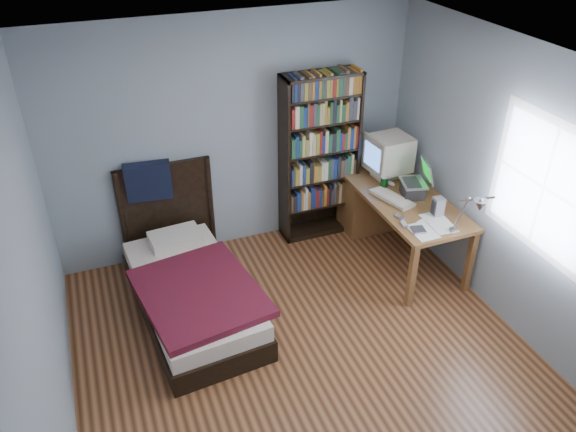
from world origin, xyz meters
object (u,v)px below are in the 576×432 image
(desk, at_px, (379,201))
(soda_can, at_px, (384,183))
(keyboard, at_px, (392,198))
(bed, at_px, (189,285))
(desk_lamp, at_px, (476,208))
(crt_monitor, at_px, (388,154))
(speaker, at_px, (438,207))
(bookshelf, at_px, (319,157))
(laptop, at_px, (414,186))

(desk, height_order, soda_can, soda_can)
(desk, bearing_deg, keyboard, -107.36)
(soda_can, height_order, bed, bed)
(desk, height_order, desk_lamp, desk_lamp)
(crt_monitor, distance_m, soda_can, 0.34)
(keyboard, xyz_separation_m, soda_can, (0.03, 0.23, 0.05))
(desk, xyz_separation_m, bed, (-2.28, -0.50, -0.16))
(desk_lamp, height_order, speaker, desk_lamp)
(bookshelf, bearing_deg, bed, -154.50)
(speaker, relative_size, bed, 0.09)
(laptop, bearing_deg, speaker, -89.08)
(desk, distance_m, desk_lamp, 1.75)
(bookshelf, bearing_deg, keyboard, -58.36)
(soda_can, distance_m, bookshelf, 0.75)
(speaker, bearing_deg, bed, 175.21)
(bed, bearing_deg, keyboard, 0.66)
(laptop, distance_m, desk_lamp, 1.15)
(desk, relative_size, bed, 0.81)
(speaker, xyz_separation_m, soda_can, (-0.22, 0.65, -0.03))
(desk, height_order, bed, bed)
(crt_monitor, bearing_deg, laptop, -83.14)
(speaker, distance_m, bookshelf, 1.40)
(laptop, xyz_separation_m, bookshelf, (-0.72, 0.77, 0.10))
(desk, xyz_separation_m, soda_can, (-0.12, -0.24, 0.38))
(desk, distance_m, bookshelf, 0.86)
(soda_can, bearing_deg, desk, 64.16)
(speaker, bearing_deg, laptop, 95.46)
(bookshelf, bearing_deg, soda_can, -46.54)
(bed, bearing_deg, desk, 12.30)
(laptop, height_order, soda_can, laptop)
(keyboard, bearing_deg, desk, 56.64)
(desk, relative_size, crt_monitor, 3.45)
(crt_monitor, relative_size, keyboard, 0.98)
(crt_monitor, xyz_separation_m, bed, (-2.33, -0.48, -0.74))
(desk, xyz_separation_m, laptop, (0.10, -0.47, 0.42))
(keyboard, distance_m, bookshelf, 0.92)
(speaker, bearing_deg, keyboard, 126.01)
(crt_monitor, height_order, speaker, crt_monitor)
(desk, relative_size, desk_lamp, 2.70)
(bookshelf, relative_size, bed, 0.92)
(desk_lamp, bearing_deg, keyboard, 95.90)
(keyboard, distance_m, bed, 2.19)
(speaker, bearing_deg, desk, 101.42)
(desk, distance_m, laptop, 0.64)
(keyboard, relative_size, speaker, 2.55)
(desk_lamp, height_order, keyboard, desk_lamp)
(desk, height_order, bookshelf, bookshelf)
(desk_lamp, relative_size, speaker, 3.19)
(crt_monitor, xyz_separation_m, desk_lamp, (-0.08, -1.54, 0.22))
(desk_lamp, distance_m, soda_can, 1.38)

